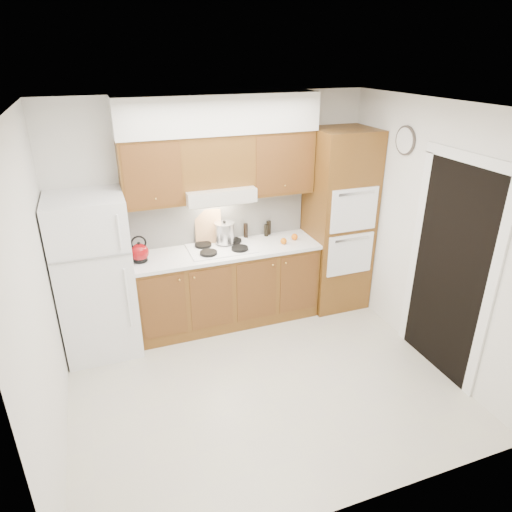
{
  "coord_description": "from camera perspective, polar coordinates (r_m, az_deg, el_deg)",
  "views": [
    {
      "loc": [
        -1.29,
        -3.38,
        2.99
      ],
      "look_at": [
        0.12,
        0.45,
        1.15
      ],
      "focal_mm": 32.0,
      "sensor_mm": 36.0,
      "label": 1
    }
  ],
  "objects": [
    {
      "name": "backsplash",
      "position": [
        5.34,
        -4.74,
        4.84
      ],
      "size": [
        2.11,
        0.03,
        0.56
      ],
      "primitive_type": "cube",
      "color": "white",
      "rests_on": "countertop"
    },
    {
      "name": "stock_pot",
      "position": [
        5.24,
        -3.95,
        2.89
      ],
      "size": [
        0.29,
        0.29,
        0.23
      ],
      "primitive_type": "cylinder",
      "rotation": [
        0.0,
        0.0,
        0.4
      ],
      "color": "silver",
      "rests_on": "cooktop"
    },
    {
      "name": "base_cabinets",
      "position": [
        5.4,
        -3.64,
        -3.83
      ],
      "size": [
        2.11,
        0.6,
        0.9
      ],
      "primitive_type": "cube",
      "color": "brown",
      "rests_on": "floor"
    },
    {
      "name": "wall_left",
      "position": [
        3.82,
        -25.62,
        -4.63
      ],
      "size": [
        0.02,
        3.0,
        2.6
      ],
      "primitive_type": "cube",
      "color": "silver",
      "rests_on": "floor"
    },
    {
      "name": "kettle",
      "position": [
        4.97,
        -14.35,
        0.44
      ],
      "size": [
        0.22,
        0.22,
        0.19
      ],
      "primitive_type": "sphere",
      "rotation": [
        0.0,
        0.0,
        0.13
      ],
      "color": "maroon",
      "rests_on": "countertop"
    },
    {
      "name": "wall_right",
      "position": [
        4.88,
        20.87,
        2.36
      ],
      "size": [
        0.02,
        3.0,
        2.6
      ],
      "primitive_type": "cube",
      "color": "silver",
      "rests_on": "floor"
    },
    {
      "name": "condiment_b",
      "position": [
        5.56,
        1.61,
        3.58
      ],
      "size": [
        0.07,
        0.07,
        0.17
      ],
      "primitive_type": "cylinder",
      "rotation": [
        0.0,
        0.0,
        0.31
      ],
      "color": "black",
      "rests_on": "countertop"
    },
    {
      "name": "soffit",
      "position": [
        4.92,
        -4.69,
        17.31
      ],
      "size": [
        2.13,
        0.36,
        0.4
      ],
      "primitive_type": "cube",
      "color": "silver",
      "rests_on": "wall_back"
    },
    {
      "name": "doorway",
      "position": [
        4.73,
        22.96,
        -1.99
      ],
      "size": [
        0.02,
        0.9,
        2.1
      ],
      "primitive_type": "cube",
      "color": "black",
      "rests_on": "floor"
    },
    {
      "name": "floor",
      "position": [
        4.69,
        0.58,
        -15.3
      ],
      "size": [
        3.6,
        3.6,
        0.0
      ],
      "primitive_type": "plane",
      "color": "#BDB6A5",
      "rests_on": "ground"
    },
    {
      "name": "condiment_c",
      "position": [
        5.51,
        1.29,
        3.25
      ],
      "size": [
        0.05,
        0.05,
        0.15
      ],
      "primitive_type": "cylinder",
      "rotation": [
        0.0,
        0.0,
        -0.04
      ],
      "color": "black",
      "rests_on": "countertop"
    },
    {
      "name": "cutting_board",
      "position": [
        5.29,
        -6.0,
        3.66
      ],
      "size": [
        0.31,
        0.16,
        0.39
      ],
      "primitive_type": "cube",
      "rotation": [
        -0.21,
        0.0,
        -0.19
      ],
      "color": "tan",
      "rests_on": "countertop"
    },
    {
      "name": "countertop",
      "position": [
        5.19,
        -3.75,
        0.7
      ],
      "size": [
        2.13,
        0.62,
        0.04
      ],
      "primitive_type": "cube",
      "color": "white",
      "rests_on": "base_cabinets"
    },
    {
      "name": "oven_cabinet",
      "position": [
        5.64,
        10.2,
        4.29
      ],
      "size": [
        0.7,
        0.65,
        2.2
      ],
      "primitive_type": "cube",
      "color": "brown",
      "rests_on": "floor"
    },
    {
      "name": "orange_far",
      "position": [
        5.29,
        3.47,
        1.88
      ],
      "size": [
        0.09,
        0.09,
        0.07
      ],
      "primitive_type": "sphere",
      "rotation": [
        0.0,
        0.0,
        0.32
      ],
      "color": "#D7570B",
      "rests_on": "countertop"
    },
    {
      "name": "wall_clock",
      "position": [
        5.06,
        18.17,
        13.56
      ],
      "size": [
        0.02,
        0.3,
        0.3
      ],
      "primitive_type": "cylinder",
      "rotation": [
        0.0,
        1.57,
        0.0
      ],
      "color": "#3F3833",
      "rests_on": "wall_right"
    },
    {
      "name": "upper_cab_right",
      "position": [
        5.25,
        2.89,
        11.7
      ],
      "size": [
        0.73,
        0.33,
        0.7
      ],
      "primitive_type": "cube",
      "color": "brown",
      "rests_on": "wall_back"
    },
    {
      "name": "condiment_a",
      "position": [
        5.44,
        -1.3,
        3.16
      ],
      "size": [
        0.06,
        0.06,
        0.18
      ],
      "primitive_type": "cylinder",
      "rotation": [
        0.0,
        0.0,
        -0.18
      ],
      "color": "black",
      "rests_on": "countertop"
    },
    {
      "name": "upper_cab_left",
      "position": [
        4.89,
        -13.02,
        10.17
      ],
      "size": [
        0.63,
        0.33,
        0.7
      ],
      "primitive_type": "cube",
      "color": "brown",
      "rests_on": "wall_back"
    },
    {
      "name": "range_hood",
      "position": [
        5.03,
        -4.78,
        7.85
      ],
      "size": [
        0.75,
        0.45,
        0.15
      ],
      "primitive_type": "cube",
      "color": "silver",
      "rests_on": "wall_back"
    },
    {
      "name": "ceiling",
      "position": [
        3.64,
        0.76,
        18.12
      ],
      "size": [
        3.6,
        3.6,
        0.0
      ],
      "primitive_type": "plane",
      "color": "white",
      "rests_on": "wall_back"
    },
    {
      "name": "wall_back",
      "position": [
        5.32,
        -5.08,
        5.67
      ],
      "size": [
        3.6,
        0.02,
        2.6
      ],
      "primitive_type": "cube",
      "color": "silver",
      "rests_on": "floor"
    },
    {
      "name": "upper_cab_over_hood",
      "position": [
        5.0,
        -5.11,
        11.88
      ],
      "size": [
        0.75,
        0.33,
        0.55
      ],
      "primitive_type": "cube",
      "color": "brown",
      "rests_on": "range_hood"
    },
    {
      "name": "fridge",
      "position": [
        5.0,
        -19.47,
        -2.44
      ],
      "size": [
        0.75,
        0.72,
        1.72
      ],
      "primitive_type": "cube",
      "color": "white",
      "rests_on": "floor"
    },
    {
      "name": "orange_near",
      "position": [
        5.42,
        4.84,
        2.39
      ],
      "size": [
        0.1,
        0.1,
        0.08
      ],
      "primitive_type": "sphere",
      "rotation": [
        0.0,
        0.0,
        0.34
      ],
      "color": "#FF550D",
      "rests_on": "countertop"
    },
    {
      "name": "cooktop",
      "position": [
        5.18,
        -4.35,
        0.97
      ],
      "size": [
        0.74,
        0.5,
        0.01
      ],
      "primitive_type": "cube",
      "color": "white",
      "rests_on": "countertop"
    }
  ]
}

